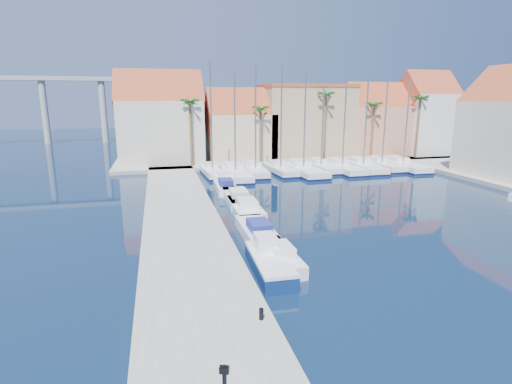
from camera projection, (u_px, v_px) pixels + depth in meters
ground at (404, 318)px, 18.34m from camera, size 260.00×260.00×0.00m
quay_west at (185, 234)px, 28.95m from camera, size 6.00×77.00×0.50m
shore_north at (286, 158)px, 65.98m from camera, size 54.00×16.00×0.50m
bollard at (261, 314)px, 17.29m from camera, size 0.20×0.20×0.51m
fishing_boat at (269, 261)px, 23.15m from camera, size 2.02×5.61×1.95m
motorboat_west_0 at (279, 256)px, 24.33m from camera, size 1.85×5.57×1.40m
motorboat_west_1 at (257, 231)px, 28.85m from camera, size 2.11×6.50×1.40m
motorboat_west_2 at (245, 207)px, 35.09m from camera, size 2.46×7.20×1.40m
motorboat_west_3 at (238, 197)px, 38.65m from camera, size 2.49×7.07×1.40m
motorboat_west_4 at (225, 186)px, 43.54m from camera, size 2.35×6.48×1.40m
motorboat_west_5 at (223, 177)px, 48.63m from camera, size 2.24×6.59×1.40m
sailboat_0 at (212, 171)px, 51.89m from camera, size 2.61×8.29×14.19m
sailboat_1 at (235, 172)px, 51.36m from camera, size 3.59×11.78×12.76m
sailboat_2 at (255, 170)px, 52.87m from camera, size 2.99×9.29×14.02m
sailboat_3 at (279, 169)px, 53.57m from camera, size 2.93×9.05×13.76m
sailboat_4 at (301, 169)px, 53.87m from camera, size 3.49×12.09×13.22m
sailboat_5 at (319, 167)px, 55.58m from camera, size 2.83×9.09×11.49m
sailboat_6 at (340, 167)px, 55.38m from camera, size 2.93×10.88×12.47m
sailboat_7 at (361, 166)px, 56.35m from camera, size 3.38×11.14×13.52m
sailboat_8 at (380, 165)px, 57.06m from camera, size 2.88×9.44×12.44m
sailboat_9 at (401, 165)px, 57.25m from camera, size 3.35×11.30×12.74m
building_0 at (161, 121)px, 58.94m from camera, size 12.30×9.00×13.50m
building_1 at (240, 128)px, 62.01m from camera, size 10.30×8.00×11.00m
building_2 at (305, 121)px, 65.29m from camera, size 14.20×10.20×11.50m
building_3 at (374, 123)px, 67.23m from camera, size 10.30×8.00×12.00m
building_4 at (425, 116)px, 68.12m from camera, size 8.30×8.00×14.00m
palm_0 at (190, 104)px, 54.56m from camera, size 2.60×2.60×10.15m
palm_1 at (261, 111)px, 57.10m from camera, size 2.60×2.60×9.15m
palm_2 at (326, 97)px, 58.99m from camera, size 2.60×2.60×11.15m
palm_3 at (374, 107)px, 61.18m from camera, size 2.60×2.60×9.65m
palm_4 at (420, 100)px, 62.82m from camera, size 2.60×2.60×10.65m
viaduct at (17, 96)px, 84.41m from camera, size 48.00×2.20×14.45m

